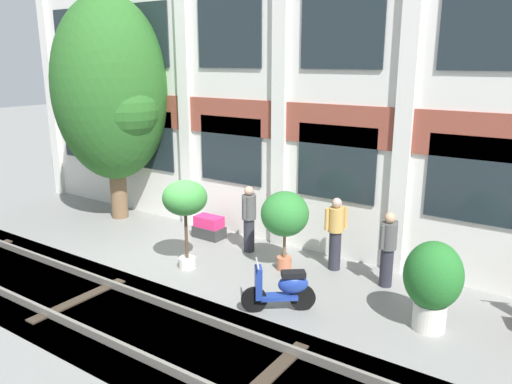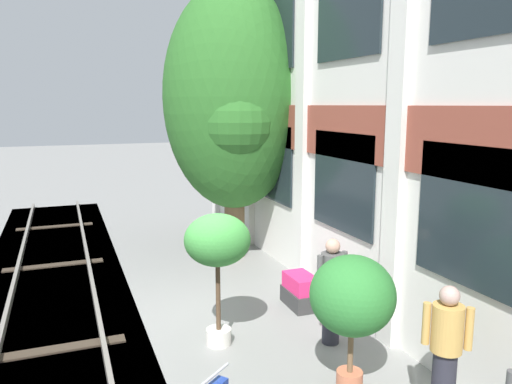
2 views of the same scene
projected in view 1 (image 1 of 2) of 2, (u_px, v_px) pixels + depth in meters
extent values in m
plane|color=gray|center=(166.00, 263.00, 11.42)|extent=(80.00, 80.00, 0.00)
cube|color=silver|center=(236.00, 73.00, 12.56)|extent=(14.87, 0.50, 8.32)
cube|color=brown|center=(230.00, 117.00, 12.61)|extent=(14.87, 0.06, 0.90)
cube|color=silver|center=(48.00, 70.00, 16.35)|extent=(0.36, 0.16, 8.32)
cube|color=silver|center=(109.00, 71.00, 14.73)|extent=(0.36, 0.16, 8.32)
cube|color=silver|center=(184.00, 73.00, 13.12)|extent=(0.36, 0.16, 8.32)
cube|color=silver|center=(280.00, 75.00, 11.50)|extent=(0.36, 0.16, 8.32)
cube|color=silver|center=(408.00, 77.00, 9.88)|extent=(0.36, 0.16, 8.32)
cube|color=#1E282D|center=(83.00, 132.00, 16.06)|extent=(1.90, 0.04, 1.70)
cube|color=#1E282D|center=(149.00, 140.00, 14.44)|extent=(1.90, 0.04, 1.70)
cube|color=#1E282D|center=(230.00, 150.00, 12.82)|extent=(1.90, 0.04, 1.70)
cube|color=#1E282D|center=(336.00, 163.00, 11.21)|extent=(1.90, 0.04, 1.70)
cube|color=#1E282D|center=(477.00, 180.00, 9.59)|extent=(1.90, 0.04, 1.70)
cube|color=#1E282D|center=(75.00, 38.00, 15.31)|extent=(1.90, 0.04, 1.70)
cube|color=#1E282D|center=(143.00, 35.00, 13.70)|extent=(1.90, 0.04, 1.70)
cube|color=#1E282D|center=(229.00, 32.00, 12.08)|extent=(1.90, 0.04, 1.70)
cube|color=#1E282D|center=(342.00, 28.00, 10.46)|extent=(1.90, 0.04, 1.70)
cube|color=#1E282D|center=(496.00, 22.00, 8.84)|extent=(1.90, 0.04, 1.70)
cube|color=#423F3A|center=(83.00, 308.00, 9.62)|extent=(22.87, 2.80, 0.28)
cube|color=slate|center=(48.00, 313.00, 8.99)|extent=(22.87, 0.07, 0.15)
cube|color=slate|center=(112.00, 284.00, 10.14)|extent=(22.87, 0.07, 0.15)
cube|color=#382D23|center=(79.00, 299.00, 9.63)|extent=(0.24, 2.10, 0.03)
cube|color=#382D23|center=(267.00, 377.00, 7.27)|extent=(0.24, 2.10, 0.03)
cylinder|color=brown|center=(118.00, 179.00, 14.43)|extent=(0.48, 0.48, 2.32)
ellipsoid|color=#286023|center=(111.00, 89.00, 13.77)|extent=(3.18, 3.18, 5.07)
sphere|color=#286023|center=(100.00, 105.00, 14.49)|extent=(1.75, 1.75, 1.75)
sphere|color=#286023|center=(126.00, 109.00, 13.31)|extent=(1.75, 1.75, 1.75)
cylinder|color=beige|center=(187.00, 263.00, 11.11)|extent=(0.38, 0.38, 0.24)
cylinder|color=#4C3826|center=(186.00, 231.00, 10.93)|extent=(0.07, 0.07, 1.23)
ellipsoid|color=#388438|center=(185.00, 198.00, 10.73)|extent=(0.97, 0.97, 0.77)
cylinder|color=beige|center=(429.00, 316.00, 8.56)|extent=(0.56, 0.56, 0.49)
ellipsoid|color=#236B28|center=(433.00, 275.00, 8.37)|extent=(0.98, 0.98, 1.18)
cylinder|color=#B76647|center=(284.00, 263.00, 11.03)|extent=(0.33, 0.33, 0.28)
cylinder|color=brown|center=(284.00, 240.00, 10.89)|extent=(0.07, 0.07, 0.81)
ellipsoid|color=#2D7A33|center=(285.00, 214.00, 10.74)|extent=(1.04, 1.04, 0.98)
cube|color=#333333|center=(209.00, 232.00, 13.00)|extent=(0.81, 0.49, 0.30)
cube|color=#DB2866|center=(209.00, 222.00, 12.93)|extent=(0.72, 0.43, 0.28)
cylinder|color=black|center=(254.00, 300.00, 9.14)|extent=(0.43, 0.37, 0.48)
cylinder|color=black|center=(303.00, 298.00, 9.21)|extent=(0.43, 0.37, 0.48)
cube|color=navy|center=(279.00, 297.00, 9.17)|extent=(0.68, 0.62, 0.08)
ellipsoid|color=navy|center=(293.00, 284.00, 9.13)|extent=(0.60, 0.56, 0.36)
cube|color=black|center=(293.00, 274.00, 9.08)|extent=(0.48, 0.45, 0.10)
cube|color=navy|center=(258.00, 282.00, 9.06)|extent=(0.27, 0.29, 0.60)
cylinder|color=#B7B7BF|center=(257.00, 263.00, 8.96)|extent=(0.34, 0.41, 0.03)
cylinder|color=#282833|center=(386.00, 267.00, 10.15)|extent=(0.26, 0.26, 0.81)
cylinder|color=#4C4C4C|center=(389.00, 236.00, 9.98)|extent=(0.34, 0.34, 0.54)
sphere|color=tan|center=(390.00, 218.00, 9.88)|extent=(0.22, 0.22, 0.22)
cylinder|color=#4C4C4C|center=(382.00, 237.00, 9.83)|extent=(0.09, 0.09, 0.49)
cylinder|color=#4C4C4C|center=(395.00, 232.00, 10.11)|extent=(0.09, 0.09, 0.49)
cylinder|color=#282833|center=(335.00, 250.00, 10.96)|extent=(0.26, 0.26, 0.89)
cylinder|color=tan|center=(336.00, 220.00, 10.78)|extent=(0.34, 0.34, 0.53)
sphere|color=tan|center=(337.00, 203.00, 10.68)|extent=(0.22, 0.22, 0.22)
cylinder|color=tan|center=(327.00, 219.00, 10.71)|extent=(0.09, 0.09, 0.48)
cylinder|color=tan|center=(345.00, 218.00, 10.83)|extent=(0.09, 0.09, 0.48)
cylinder|color=#282833|center=(249.00, 235.00, 12.00)|extent=(0.26, 0.26, 0.82)
cylinder|color=#4C4C4C|center=(249.00, 207.00, 11.82)|extent=(0.34, 0.34, 0.58)
sphere|color=tan|center=(249.00, 191.00, 11.72)|extent=(0.22, 0.22, 0.22)
cylinder|color=#4C4C4C|center=(253.00, 204.00, 12.00)|extent=(0.09, 0.09, 0.52)
cylinder|color=#4C4C4C|center=(245.00, 208.00, 11.63)|extent=(0.09, 0.09, 0.52)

